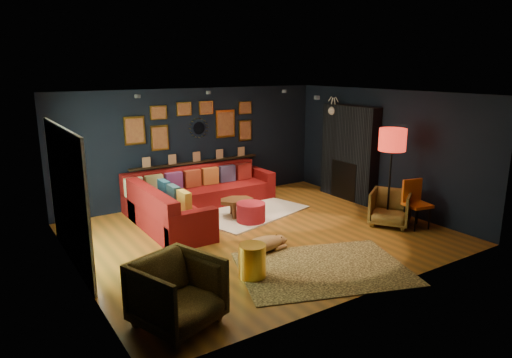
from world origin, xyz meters
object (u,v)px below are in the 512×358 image
gold_stool (252,261)px  orange_chair (415,199)px  armchair_right (390,206)px  dog (263,242)px  pouf (251,212)px  coffee_table (237,202)px  sectional (189,200)px  floor_lamp (392,143)px  armchair_left (177,290)px

gold_stool → orange_chair: orange_chair is taller
armchair_right → dog: armchair_right is taller
pouf → gold_stool: bearing=-121.9°
coffee_table → pouf: (0.07, -0.44, -0.10)m
orange_chair → sectional: bearing=149.2°
armchair_right → orange_chair: 0.48m
armchair_right → floor_lamp: floor_lamp is taller
armchair_left → coffee_table: bearing=29.8°
gold_stool → floor_lamp: (3.60, 0.59, 1.37)m
sectional → floor_lamp: (3.11, -2.66, 1.30)m
armchair_right → dog: bearing=-127.4°
sectional → floor_lamp: floor_lamp is taller
pouf → armchair_left: armchair_left is taller
gold_stool → orange_chair: 3.88m
dog → sectional: bearing=90.7°
sectional → armchair_right: sectional is taller
armchair_right → orange_chair: size_ratio=0.82×
gold_stool → dog: bearing=46.9°
gold_stool → dog: gold_stool is taller
armchair_right → floor_lamp: bearing=122.0°
sectional → armchair_right: 4.13m
armchair_left → orange_chair: orange_chair is taller
sectional → orange_chair: 4.59m
armchair_left → armchair_right: armchair_left is taller
gold_stool → sectional: bearing=81.5°
armchair_left → gold_stool: size_ratio=1.81×
armchair_right → gold_stool: size_ratio=1.49×
armchair_right → floor_lamp: size_ratio=0.40×
sectional → armchair_left: 4.31m
sectional → dog: bearing=-86.2°
orange_chair → gold_stool: bearing=-166.0°
sectional → armchair_left: (-1.94, -3.85, 0.14)m
coffee_table → dog: (-0.57, -1.83, -0.13)m
sectional → coffee_table: sectional is taller
coffee_table → armchair_right: (2.32, -2.05, 0.06)m
coffee_table → pouf: 0.46m
gold_stool → floor_lamp: size_ratio=0.27×
sectional → orange_chair: orange_chair is taller
pouf → dog: size_ratio=0.52×
coffee_table → pouf: pouf is taller
sectional → dog: sectional is taller
pouf → armchair_left: (-2.75, -2.69, 0.24)m
orange_chair → coffee_table: bearing=149.7°
armchair_left → dog: bearing=12.0°
coffee_table → orange_chair: bearing=-42.0°
armchair_left → gold_stool: 1.58m
sectional → pouf: bearing=-55.0°
pouf → armchair_right: (2.25, -1.60, 0.16)m
armchair_left → floor_lamp: floor_lamp is taller
sectional → armchair_left: armchair_left is taller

